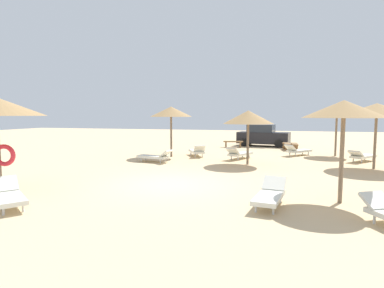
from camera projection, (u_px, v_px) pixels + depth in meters
name	position (u px, v px, depth m)	size (l,w,h in m)	color
ground_plane	(170.00, 185.00, 11.35)	(80.00, 80.00, 0.00)	#D1B284
parasol_0	(344.00, 110.00, 8.77)	(2.25, 2.25, 2.91)	#75604C
parasol_1	(171.00, 112.00, 18.60)	(2.49, 2.49, 2.99)	#75604C
parasol_2	(337.00, 114.00, 18.96)	(2.30, 2.30, 2.83)	#75604C
parasol_3	(377.00, 110.00, 14.45)	(3.06, 3.06, 3.03)	#75604C
parasol_4	(248.00, 117.00, 15.74)	(2.52, 2.52, 2.72)	#75604C
lounger_0	(270.00, 195.00, 8.68)	(0.93, 1.98, 0.68)	silver
lounger_1	(197.00, 151.00, 19.10)	(1.43, 1.95, 0.76)	silver
lounger_2	(298.00, 150.00, 19.39)	(1.75, 1.82, 0.72)	silver
lounger_3	(362.00, 156.00, 16.84)	(1.71, 1.88, 0.66)	silver
lounger_4	(239.00, 153.00, 17.86)	(1.38, 1.98, 0.71)	silver
lounger_5	(9.00, 195.00, 8.59)	(1.89, 1.66, 0.73)	silver
lounger_7	(155.00, 156.00, 16.67)	(1.98, 0.98, 0.70)	silver
bench_0	(294.00, 146.00, 22.13)	(0.44, 1.51, 0.49)	brown
bench_1	(233.00, 143.00, 24.23)	(1.55, 0.64, 0.49)	brown
bench_2	(287.00, 145.00, 22.37)	(0.62, 1.54, 0.49)	brown
parked_car	(263.00, 136.00, 25.21)	(4.22, 2.49, 1.72)	black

